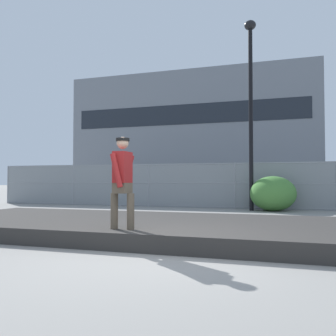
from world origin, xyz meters
TOP-DOWN VIEW (x-y plane):
  - ground_plane at (0.00, 0.00)m, footprint 120.00×120.00m
  - gravel_berm at (0.00, 2.11)m, footprint 12.06×3.87m
  - skateboard at (-0.91, 0.62)m, footprint 0.80×0.21m
  - skater at (-0.91, 0.62)m, footprint 0.72×0.58m
  - chain_fence at (0.00, 9.43)m, footprint 22.40×0.06m
  - street_lamp at (0.69, 8.68)m, footprint 0.44×0.44m
  - parked_car_near at (-3.65, 11.55)m, footprint 4.49×2.13m
  - parked_car_mid at (3.26, 11.83)m, footprint 4.52×2.19m
  - library_building at (-9.32, 45.15)m, footprint 31.85×15.46m
  - shrub_left at (1.47, 8.69)m, footprint 1.67×1.37m

SIDE VIEW (x-z plane):
  - ground_plane at x=0.00m, z-range 0.00..0.00m
  - skateboard at x=-0.91m, z-range 0.02..0.09m
  - gravel_berm at x=0.00m, z-range 0.00..0.30m
  - shrub_left at x=1.47m, z-range 0.00..1.29m
  - parked_car_near at x=-3.65m, z-range 0.01..1.67m
  - parked_car_mid at x=3.26m, z-range 0.01..1.67m
  - chain_fence at x=0.00m, z-range 0.01..1.86m
  - skater at x=-0.91m, z-range 0.20..2.03m
  - street_lamp at x=0.69m, z-range 0.85..8.10m
  - library_building at x=-9.32m, z-range 0.00..15.01m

